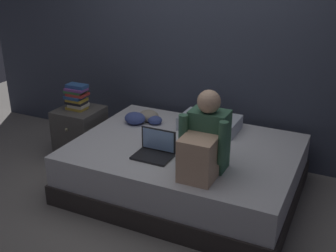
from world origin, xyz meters
The scene contains 9 objects.
ground_plane centered at (0.00, 0.00, 0.00)m, with size 8.00×8.00×0.00m, color gray.
wall_back centered at (0.00, 1.20, 1.35)m, with size 5.60×0.10×2.70m, color #383D4C.
bed centered at (0.20, 0.30, 0.23)m, with size 2.00×1.50×0.46m.
nightstand centered at (-1.10, 0.48, 0.27)m, with size 0.44×0.46×0.54m.
person_sitting centered at (0.52, -0.08, 0.71)m, with size 0.39×0.44×0.66m.
laptop centered at (0.05, 0.00, 0.52)m, with size 0.32×0.23×0.22m.
pillow centered at (0.26, 0.75, 0.53)m, with size 0.56×0.36×0.13m, color silver.
book_stack centered at (-1.11, 0.48, 0.67)m, with size 0.23×0.17×0.27m.
clothes_pile centered at (-0.40, 0.61, 0.52)m, with size 0.36×0.30×0.12m.
Camera 1 is at (1.53, -2.82, 2.06)m, focal length 44.82 mm.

